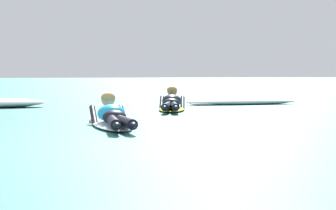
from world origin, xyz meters
name	(u,v)px	position (x,y,z in m)	size (l,w,h in m)	color
ground_plane	(27,104)	(0.00, 10.00, 0.00)	(120.00, 120.00, 0.00)	#387A75
surfer_near	(112,118)	(1.38, 2.73, 0.14)	(0.57, 2.68, 0.55)	silver
surfer_far	(172,104)	(2.96, 6.63, 0.14)	(0.89, 2.45, 0.54)	yellow
whitewater_back	(242,102)	(5.10, 8.92, 0.07)	(2.91, 0.95, 0.15)	white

